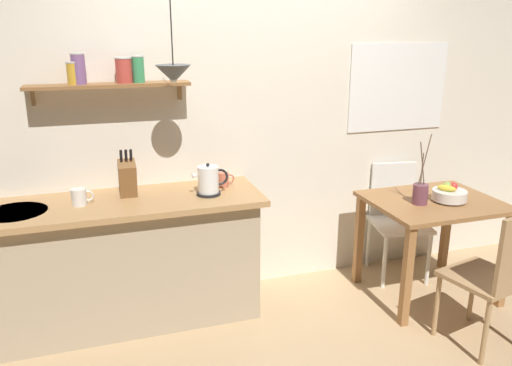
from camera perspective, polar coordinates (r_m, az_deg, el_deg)
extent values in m
plane|color=tan|center=(3.75, 2.72, -14.96)|extent=(14.00, 14.00, 0.00)
cube|color=silver|center=(3.91, 2.41, 7.66)|extent=(6.80, 0.10, 2.70)
cube|color=white|center=(4.29, 15.60, 10.23)|extent=(0.86, 0.01, 0.68)
cube|color=silver|center=(4.29, 15.57, 10.24)|extent=(0.80, 0.01, 0.62)
cube|color=tan|center=(3.64, -14.11, -8.80)|extent=(1.74, 0.52, 0.86)
cube|color=tan|center=(3.46, -14.62, -2.18)|extent=(1.83, 0.63, 0.04)
cylinder|color=#B7BABF|center=(3.47, -25.31, -3.00)|extent=(0.38, 0.38, 0.01)
cube|color=brown|center=(3.48, -16.11, 10.45)|extent=(1.04, 0.18, 0.02)
cube|color=#99754C|center=(3.58, -23.67, 8.88)|extent=(0.02, 0.06, 0.12)
cube|color=#99754C|center=(3.61, -8.53, 10.17)|extent=(0.02, 0.06, 0.12)
cylinder|color=gold|center=(3.47, -19.73, 11.41)|extent=(0.08, 0.08, 0.13)
cylinder|color=silver|center=(3.47, -19.85, 12.58)|extent=(0.08, 0.08, 0.01)
cylinder|color=#7F5689|center=(3.47, -19.21, 11.89)|extent=(0.09, 0.09, 0.19)
cylinder|color=silver|center=(3.46, -19.37, 13.49)|extent=(0.09, 0.09, 0.01)
cylinder|color=#BC4238|center=(3.48, -14.55, 12.03)|extent=(0.11, 0.11, 0.15)
cylinder|color=silver|center=(3.47, -14.65, 13.38)|extent=(0.11, 0.11, 0.01)
cylinder|color=#388E56|center=(3.48, -13.01, 12.22)|extent=(0.08, 0.08, 0.16)
cylinder|color=silver|center=(3.48, -13.11, 13.64)|extent=(0.08, 0.08, 0.01)
cube|color=#9E6B3D|center=(3.99, 19.25, -2.02)|extent=(0.93, 0.76, 0.03)
cube|color=#9E6B3D|center=(3.66, 16.50, -10.03)|extent=(0.06, 0.06, 0.73)
cube|color=#9E6B3D|center=(4.15, 26.08, -7.79)|extent=(0.06, 0.06, 0.73)
cube|color=#9E6B3D|center=(4.16, 11.42, -6.23)|extent=(0.06, 0.06, 0.73)
cube|color=#9E6B3D|center=(4.60, 20.47, -4.70)|extent=(0.06, 0.06, 0.73)
cube|color=tan|center=(3.60, 24.03, -9.63)|extent=(0.51, 0.51, 0.03)
cylinder|color=tan|center=(3.93, 23.00, -11.09)|extent=(0.03, 0.03, 0.45)
cylinder|color=tan|center=(3.67, 19.54, -12.75)|extent=(0.03, 0.03, 0.45)
cylinder|color=tan|center=(3.49, 24.25, -14.98)|extent=(0.03, 0.03, 0.45)
cube|color=white|center=(4.31, 15.77, -4.47)|extent=(0.50, 0.51, 0.03)
cube|color=white|center=(4.41, 15.01, -0.63)|extent=(0.37, 0.10, 0.45)
cylinder|color=white|center=(4.18, 14.16, -8.55)|extent=(0.03, 0.03, 0.44)
cylinder|color=white|center=(4.32, 18.73, -8.09)|extent=(0.03, 0.03, 0.44)
cylinder|color=white|center=(4.50, 12.45, -6.53)|extent=(0.03, 0.03, 0.44)
cylinder|color=white|center=(4.63, 16.75, -6.18)|extent=(0.03, 0.03, 0.44)
cylinder|color=silver|center=(3.99, 20.73, -1.84)|extent=(0.11, 0.11, 0.01)
cylinder|color=silver|center=(3.97, 20.80, -1.27)|extent=(0.25, 0.25, 0.07)
ellipsoid|color=yellow|center=(3.94, 20.53, -0.54)|extent=(0.13, 0.14, 0.04)
sphere|color=red|center=(4.00, 21.18, -0.35)|extent=(0.06, 0.06, 0.06)
sphere|color=#8EA84C|center=(3.98, 20.57, -0.32)|extent=(0.06, 0.06, 0.06)
cylinder|color=brown|center=(3.84, 17.87, -1.19)|extent=(0.11, 0.11, 0.15)
cylinder|color=brown|center=(3.78, 18.09, 2.11)|extent=(0.06, 0.01, 0.31)
cylinder|color=brown|center=(3.80, 18.06, 1.52)|extent=(0.01, 0.01, 0.23)
cylinder|color=brown|center=(3.78, 18.36, 2.52)|extent=(0.09, 0.02, 0.36)
cylinder|color=black|center=(3.46, -5.32, -1.15)|extent=(0.16, 0.16, 0.02)
cylinder|color=white|center=(3.43, -5.36, 0.40)|extent=(0.14, 0.14, 0.18)
sphere|color=black|center=(3.40, -5.41, 2.04)|extent=(0.02, 0.02, 0.02)
cone|color=white|center=(3.40, -6.81, 0.85)|extent=(0.04, 0.04, 0.04)
torus|color=black|center=(3.44, -4.07, 0.66)|extent=(0.12, 0.02, 0.12)
cube|color=brown|center=(3.48, -14.16, 0.52)|extent=(0.11, 0.19, 0.26)
cylinder|color=black|center=(3.41, -14.85, 2.99)|extent=(0.02, 0.04, 0.08)
cylinder|color=black|center=(3.41, -14.33, 3.03)|extent=(0.02, 0.04, 0.08)
cylinder|color=black|center=(3.41, -13.80, 3.08)|extent=(0.02, 0.04, 0.08)
cylinder|color=white|center=(3.42, -19.17, -1.48)|extent=(0.10, 0.10, 0.11)
torus|color=white|center=(3.42, -18.25, -1.37)|extent=(0.07, 0.01, 0.07)
cylinder|color=#C6664C|center=(3.61, -3.67, 0.39)|extent=(0.08, 0.08, 0.10)
torus|color=#C6664C|center=(3.62, -2.96, 0.48)|extent=(0.07, 0.01, 0.07)
cylinder|color=black|center=(3.18, -9.45, 16.69)|extent=(0.01, 0.01, 0.42)
cone|color=#4C5156|center=(3.20, -9.21, 11.94)|extent=(0.22, 0.22, 0.11)
sphere|color=white|center=(3.20, -9.18, 11.33)|extent=(0.04, 0.04, 0.04)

